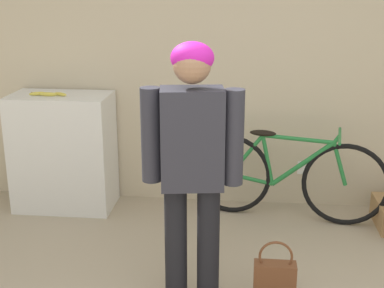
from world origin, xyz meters
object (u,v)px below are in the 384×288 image
at_px(bicycle, 286,177).
at_px(handbag, 275,280).
at_px(banana, 48,94).
at_px(person, 192,156).

distance_m(bicycle, handbag, 1.30).
xyz_separation_m(bicycle, banana, (-2.02, 0.01, 0.66)).
distance_m(banana, handbag, 2.44).
bearing_deg(person, bicycle, 55.19).
relative_size(person, handbag, 3.87).
bearing_deg(handbag, bicycle, 83.69).
distance_m(person, handbag, 0.98).
bearing_deg(banana, handbag, -34.09).
bearing_deg(banana, bicycle, -0.16).
xyz_separation_m(person, banana, (-1.36, 1.34, 0.06)).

